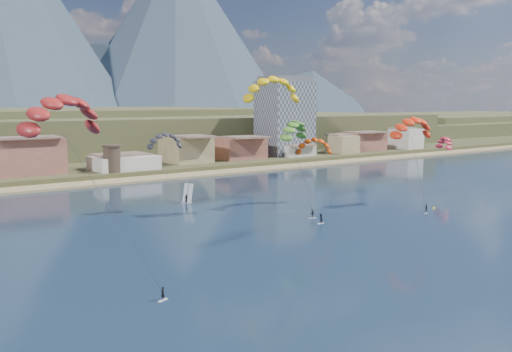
% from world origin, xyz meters
% --- Properties ---
extents(ground, '(2400.00, 2400.00, 0.00)m').
position_xyz_m(ground, '(0.00, 0.00, 0.00)').
color(ground, black).
rests_on(ground, ground).
extents(beach, '(2200.00, 12.00, 0.90)m').
position_xyz_m(beach, '(0.00, 106.00, 0.25)').
color(beach, tan).
rests_on(beach, ground).
extents(foothills, '(940.00, 210.00, 18.00)m').
position_xyz_m(foothills, '(22.39, 232.47, 9.08)').
color(foothills, brown).
rests_on(foothills, ground).
extents(apartment_tower, '(20.00, 16.00, 32.00)m').
position_xyz_m(apartment_tower, '(85.00, 128.00, 17.82)').
color(apartment_tower, gray).
rests_on(apartment_tower, ground).
extents(watchtower, '(5.82, 5.82, 8.60)m').
position_xyz_m(watchtower, '(5.00, 114.00, 6.37)').
color(watchtower, '#47382D').
rests_on(watchtower, ground).
extents(kitesurfer_red, '(14.54, 16.13, 26.90)m').
position_xyz_m(kitesurfer_red, '(-39.22, 18.95, 22.82)').
color(kitesurfer_red, silver).
rests_on(kitesurfer_red, ground).
extents(kitesurfer_yellow, '(13.44, 17.62, 30.67)m').
position_xyz_m(kitesurfer_yellow, '(10.83, 41.14, 26.91)').
color(kitesurfer_yellow, silver).
rests_on(kitesurfer_yellow, ground).
extents(kitesurfer_orange, '(11.85, 11.93, 21.72)m').
position_xyz_m(kitesurfer_orange, '(42.74, 30.60, 18.57)').
color(kitesurfer_orange, silver).
rests_on(kitesurfer_orange, ground).
extents(kitesurfer_green, '(10.91, 16.18, 21.76)m').
position_xyz_m(kitesurfer_green, '(19.76, 44.63, 17.88)').
color(kitesurfer_green, silver).
rests_on(kitesurfer_green, ground).
extents(distant_kite_dark, '(8.18, 5.91, 18.74)m').
position_xyz_m(distant_kite_dark, '(-6.47, 55.82, 16.06)').
color(distant_kite_dark, '#262626').
rests_on(distant_kite_dark, ground).
extents(distant_kite_orange, '(9.72, 7.75, 17.19)m').
position_xyz_m(distant_kite_orange, '(27.28, 46.30, 14.03)').
color(distant_kite_orange, '#262626').
rests_on(distant_kite_orange, ground).
extents(distant_kite_red, '(7.35, 9.03, 15.11)m').
position_xyz_m(distant_kite_red, '(85.73, 52.30, 11.87)').
color(distant_kite_red, '#262626').
rests_on(distant_kite_red, ground).
extents(windsurfer, '(2.72, 2.99, 4.64)m').
position_xyz_m(windsurfer, '(2.86, 63.38, 1.47)').
color(windsurfer, silver).
rests_on(windsurfer, ground).
extents(buoy, '(0.60, 0.60, 0.60)m').
position_xyz_m(buoy, '(43.99, 24.75, 0.10)').
color(buoy, yellow).
rests_on(buoy, ground).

